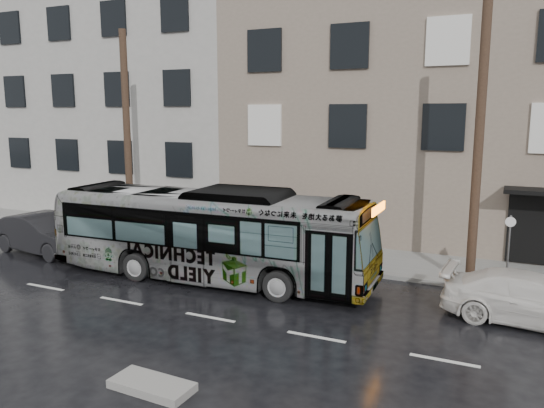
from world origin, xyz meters
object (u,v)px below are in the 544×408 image
Objects in this scene: white_sedan at (532,299)px; dark_sedan at (44,234)px; utility_pole_front at (478,148)px; utility_pole_rear at (127,139)px; bus at (210,234)px; sign_post at (508,252)px.

dark_sedan reaches higher than white_sedan.
dark_sedan is at bearing -170.98° from utility_pole_front.
utility_pole_rear reaches higher than bus.
bus is at bearing -163.92° from sign_post.
bus is 2.42× the size of white_sedan.
bus reaches higher than dark_sedan.
utility_pole_front reaches higher than sign_post.
utility_pole_front is 5.00m from white_sedan.
utility_pole_rear is 5.22m from dark_sedan.
dark_sedan is at bearing -171.54° from sign_post.
utility_pole_front is 14.00m from utility_pole_rear.
utility_pole_front is 17.04m from dark_sedan.
utility_pole_front is at bearing -73.69° from bus.
utility_pole_rear is 15.46m from sign_post.
sign_post reaches higher than white_sedan.
utility_pole_rear is 0.78× the size of bus.
sign_post reaches higher than dark_sedan.
white_sedan is at bearing -74.36° from sign_post.
utility_pole_rear reaches higher than white_sedan.
bus is 10.18m from white_sedan.
sign_post is (15.10, 0.00, -3.30)m from utility_pole_rear.
dark_sedan is (-18.19, -0.13, 0.12)m from white_sedan.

